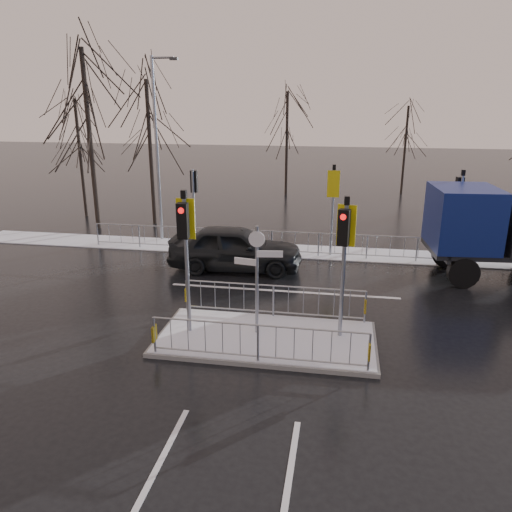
% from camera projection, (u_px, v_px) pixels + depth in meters
% --- Properties ---
extents(ground, '(120.00, 120.00, 0.00)m').
position_uv_depth(ground, '(266.00, 341.00, 13.84)').
color(ground, black).
rests_on(ground, ground).
extents(snow_verge, '(30.00, 2.00, 0.04)m').
position_uv_depth(snow_verge, '(296.00, 251.00, 21.91)').
color(snow_verge, silver).
rests_on(snow_verge, ground).
extents(lane_markings, '(8.00, 11.38, 0.01)m').
position_uv_depth(lane_markings, '(264.00, 346.00, 13.52)').
color(lane_markings, silver).
rests_on(lane_markings, ground).
extents(traffic_island, '(6.00, 3.04, 4.15)m').
position_uv_depth(traffic_island, '(266.00, 328.00, 13.73)').
color(traffic_island, slate).
rests_on(traffic_island, ground).
extents(far_kerb_fixtures, '(18.00, 0.65, 3.83)m').
position_uv_depth(far_kerb_fixtures, '(302.00, 232.00, 21.09)').
color(far_kerb_fixtures, gray).
rests_on(far_kerb_fixtures, ground).
extents(car_far_lane, '(5.25, 2.33, 1.75)m').
position_uv_depth(car_far_lane, '(236.00, 248.00, 19.39)').
color(car_far_lane, black).
rests_on(car_far_lane, ground).
extents(flatbed_truck, '(7.48, 3.18, 3.39)m').
position_uv_depth(flatbed_truck, '(491.00, 231.00, 18.23)').
color(flatbed_truck, black).
rests_on(flatbed_truck, ground).
extents(tree_near_a, '(4.75, 4.75, 8.97)m').
position_uv_depth(tree_near_a, '(87.00, 105.00, 24.05)').
color(tree_near_a, black).
rests_on(tree_near_a, ground).
extents(tree_near_b, '(4.00, 4.00, 7.55)m').
position_uv_depth(tree_near_b, '(149.00, 125.00, 25.34)').
color(tree_near_b, black).
rests_on(tree_near_b, ground).
extents(tree_near_c, '(3.50, 3.50, 6.61)m').
position_uv_depth(tree_near_c, '(78.00, 136.00, 27.21)').
color(tree_near_c, black).
rests_on(tree_near_c, ground).
extents(tree_far_a, '(3.75, 3.75, 7.08)m').
position_uv_depth(tree_far_a, '(287.00, 124.00, 33.38)').
color(tree_far_a, black).
rests_on(tree_far_a, ground).
extents(tree_far_b, '(3.25, 3.25, 6.14)m').
position_uv_depth(tree_far_b, '(406.00, 133.00, 34.15)').
color(tree_far_b, black).
rests_on(tree_far_b, ground).
extents(street_lamp_left, '(1.25, 0.18, 8.20)m').
position_uv_depth(street_lamp_left, '(158.00, 144.00, 22.46)').
color(street_lamp_left, gray).
rests_on(street_lamp_left, ground).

